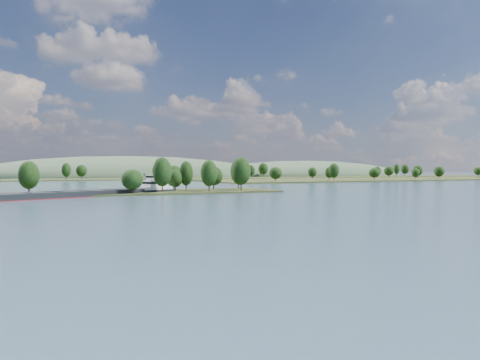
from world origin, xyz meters
TOP-DOWN VIEW (x-y plane):
  - ground at (0.00, 120.00)m, footprint 1800.00×1800.00m
  - tree_island at (7.22, 179.11)m, footprint 100.00×30.00m
  - right_bank at (232.02, 299.54)m, footprint 320.00×90.00m
  - back_shoreline at (8.31, 399.82)m, footprint 900.00×60.00m
  - hill_east at (260.00, 470.00)m, footprint 260.00×140.00m
  - hill_west at (60.00, 500.00)m, footprint 320.00×160.00m
  - cargo_barge at (-19.41, 171.18)m, footprint 67.80×36.04m

SIDE VIEW (x-z plane):
  - ground at x=0.00m, z-range 0.00..0.00m
  - hill_east at x=260.00m, z-range -18.00..18.00m
  - hill_west at x=60.00m, z-range -22.00..22.00m
  - back_shoreline at x=8.31m, z-range -6.92..8.32m
  - right_bank at x=232.02m, z-range -6.48..8.14m
  - cargo_barge at x=-19.41m, z-range -3.56..5.97m
  - tree_island at x=7.22m, z-range -3.27..11.30m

